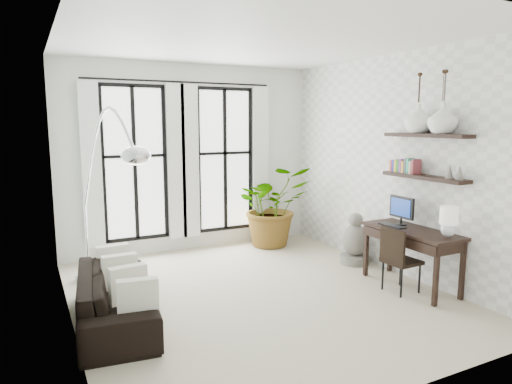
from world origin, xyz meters
TOP-DOWN VIEW (x-y plane):
  - floor at (0.00, 0.00)m, footprint 5.00×5.00m
  - ceiling at (0.00, 0.00)m, footprint 5.00×5.00m
  - wall_left at (-2.25, 0.00)m, footprint 0.00×5.00m
  - wall_right at (2.25, 0.00)m, footprint 0.00×5.00m
  - wall_back at (0.00, 2.50)m, footprint 4.50×0.00m
  - windows at (-0.20, 2.43)m, footprint 3.26×0.13m
  - wall_shelves at (2.11, -0.68)m, footprint 0.25×1.30m
  - sofa at (-1.80, -0.02)m, footprint 1.02×2.06m
  - throw_pillows at (-1.70, -0.02)m, footprint 0.40×1.52m
  - plant at (1.33, 2.01)m, footprint 1.46×1.31m
  - desk at (1.94, -0.77)m, footprint 0.58×1.36m
  - desk_chair at (1.65, -0.78)m, footprint 0.42×0.42m
  - arc_lamp at (-1.70, 0.79)m, footprint 0.74×1.88m
  - buddha at (1.97, 0.46)m, footprint 0.45×0.45m
  - vase_a at (2.11, -0.97)m, footprint 0.37×0.37m
  - vase_b at (2.11, -0.57)m, footprint 0.37×0.37m

SIDE VIEW (x-z plane):
  - floor at x=0.00m, z-range 0.00..0.00m
  - sofa at x=-1.80m, z-range 0.00..0.58m
  - buddha at x=1.97m, z-range -0.06..0.75m
  - desk_chair at x=1.65m, z-range 0.06..0.93m
  - throw_pillows at x=-1.70m, z-range 0.30..0.70m
  - plant at x=1.33m, z-range 0.00..1.46m
  - desk at x=1.94m, z-range 0.15..1.35m
  - windows at x=-0.20m, z-range 0.24..2.88m
  - wall_left at x=-2.25m, z-range -0.90..4.10m
  - wall_right at x=2.25m, z-range -0.90..4.10m
  - wall_back at x=0.00m, z-range -0.65..3.85m
  - wall_shelves at x=2.11m, z-range 1.43..2.03m
  - arc_lamp at x=-1.70m, z-range 0.67..3.07m
  - vase_a at x=2.11m, z-range 2.07..2.46m
  - vase_b at x=2.11m, z-range 2.07..2.46m
  - ceiling at x=0.00m, z-range 3.20..3.20m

